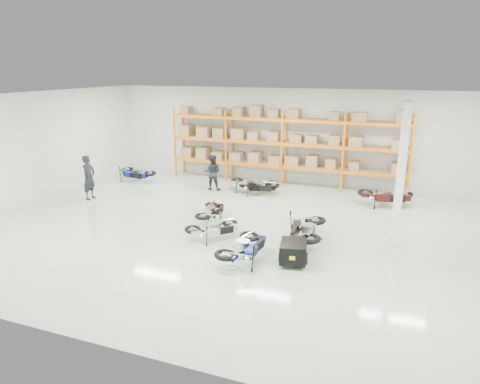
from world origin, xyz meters
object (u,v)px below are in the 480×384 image
at_px(person_back, 212,172).
at_px(moto_back_d, 386,193).
at_px(moto_blue_centre, 245,244).
at_px(moto_back_c, 259,184).
at_px(moto_touring_right, 306,226).
at_px(moto_back_b, 250,181).
at_px(trailer, 293,252).
at_px(moto_silver_left, 214,226).
at_px(person_left, 89,177).
at_px(moto_black_far_left, 212,209).
at_px(moto_back_a, 135,171).

bearing_deg(person_back, moto_back_d, 171.31).
height_order(moto_blue_centre, moto_back_c, moto_blue_centre).
distance_m(moto_touring_right, moto_back_b, 6.10).
bearing_deg(moto_back_b, trailer, -150.48).
bearing_deg(moto_silver_left, moto_back_d, -89.94).
relative_size(moto_silver_left, person_left, 0.84).
height_order(moto_touring_right, moto_back_d, moto_touring_right).
xyz_separation_m(trailer, person_left, (-9.65, 3.16, 0.56)).
xyz_separation_m(moto_back_c, moto_back_d, (5.35, 0.23, 0.10)).
bearing_deg(moto_silver_left, trailer, -154.42).
height_order(moto_black_far_left, moto_back_d, moto_back_d).
height_order(moto_black_far_left, moto_back_a, moto_back_a).
distance_m(moto_back_a, moto_back_c, 6.39).
bearing_deg(person_left, moto_back_a, -5.93).
xyz_separation_m(moto_blue_centre, person_left, (-8.29, 3.49, 0.39)).
height_order(moto_black_far_left, moto_back_c, same).
bearing_deg(moto_back_b, moto_back_c, -115.48).
xyz_separation_m(moto_silver_left, moto_touring_right, (2.86, 0.74, 0.12)).
relative_size(moto_silver_left, person_back, 0.98).
bearing_deg(moto_touring_right, person_left, 166.19).
bearing_deg(moto_back_c, moto_black_far_left, 159.12).
bearing_deg(moto_black_far_left, moto_back_a, -42.00).
distance_m(moto_silver_left, person_back, 5.99).
bearing_deg(moto_blue_centre, moto_silver_left, -31.76).
bearing_deg(moto_back_c, moto_back_b, 50.88).
bearing_deg(moto_back_a, moto_back_c, -77.62).
bearing_deg(trailer, moto_back_d, 61.29).
height_order(trailer, moto_back_d, moto_back_d).
xyz_separation_m(moto_silver_left, person_left, (-6.79, 2.30, 0.46)).
relative_size(moto_black_far_left, moto_back_d, 0.83).
bearing_deg(moto_silver_left, moto_black_far_left, -21.93).
height_order(moto_silver_left, person_back, person_back).
height_order(person_left, person_back, person_left).
height_order(moto_silver_left, moto_back_c, moto_silver_left).
height_order(moto_blue_centre, moto_silver_left, moto_blue_centre).
relative_size(moto_back_b, person_left, 0.88).
distance_m(moto_blue_centre, moto_black_far_left, 3.57).
relative_size(moto_back_c, person_left, 0.83).
xyz_separation_m(moto_silver_left, moto_back_c, (-0.23, 5.41, -0.01)).
relative_size(moto_black_far_left, person_back, 0.97).
bearing_deg(moto_silver_left, person_back, -23.30).
relative_size(moto_black_far_left, person_left, 0.83).
distance_m(moto_silver_left, trailer, 2.99).
xyz_separation_m(moto_black_far_left, person_back, (-1.71, 3.88, 0.33)).
height_order(trailer, moto_back_c, moto_back_c).
distance_m(moto_back_b, person_back, 1.77).
bearing_deg(moto_back_b, moto_blue_centre, -161.28).
xyz_separation_m(moto_back_a, moto_back_b, (5.87, 0.25, -0.05)).
xyz_separation_m(moto_back_a, person_back, (4.15, 0.03, 0.25)).
xyz_separation_m(moto_back_d, person_left, (-11.91, -3.34, 0.37)).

